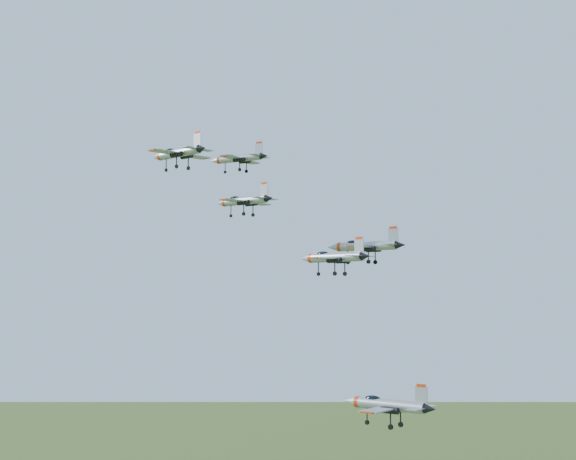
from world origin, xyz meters
The scene contains 6 objects.
jet_lead centered at (-16.75, 13.88, 158.99)m, with size 12.04×10.04×3.22m.
jet_left_high centered at (-0.99, -3.15, 148.84)m, with size 11.11×9.15×2.97m.
jet_right_high centered at (0.16, -17.72, 153.69)m, with size 10.88×9.04×2.91m.
jet_left_low centered at (15.11, 4.06, 142.02)m, with size 12.10×10.05×3.23m.
jet_right_low centered at (20.19, -11.33, 139.76)m, with size 10.74×8.91×2.87m.
jet_trail centered at (23.69, -4.96, 121.89)m, with size 13.14×10.80×3.52m.
Camera 1 is at (73.92, -91.34, 135.42)m, focal length 50.00 mm.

